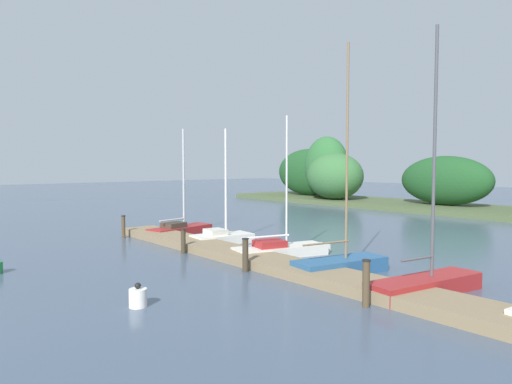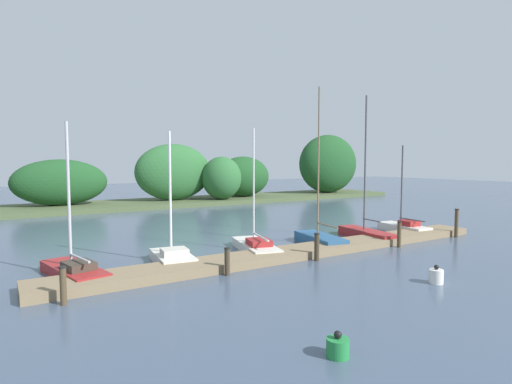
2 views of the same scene
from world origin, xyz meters
TOP-DOWN VIEW (x-y plane):
  - dock_pier at (0.00, 12.88)m, footprint 22.75×1.80m
  - sailboat_0 at (-9.56, 14.58)m, footprint 1.97×4.16m
  - sailboat_1 at (-5.72, 14.64)m, footprint 1.70×3.18m
  - sailboat_2 at (-1.57, 14.68)m, footprint 2.21×4.35m
  - sailboat_3 at (2.03, 14.29)m, footprint 1.80×3.80m
  - sailboat_4 at (5.33, 14.21)m, footprint 1.63×4.36m
  - mooring_piling_0 at (-10.26, 11.54)m, footprint 0.22×0.22m
  - mooring_piling_1 at (-4.64, 11.75)m, footprint 0.23×0.23m
  - mooring_piling_2 at (-0.30, 11.72)m, footprint 0.24×0.24m
  - mooring_piling_3 at (4.98, 11.66)m, footprint 0.23×0.23m
  - channel_buoy_0 at (1.07, 6.96)m, footprint 0.48×0.48m

SIDE VIEW (x-z plane):
  - dock_pier at x=0.00m, z-range 0.00..0.35m
  - channel_buoy_0 at x=1.07m, z-range -0.07..0.59m
  - sailboat_2 at x=-1.57m, z-range -2.62..3.19m
  - sailboat_0 at x=-9.56m, z-range -2.53..3.18m
  - sailboat_1 at x=-5.72m, z-range -2.43..3.08m
  - sailboat_3 at x=2.03m, z-range -3.65..4.35m
  - sailboat_4 at x=5.33m, z-range -3.56..4.28m
  - mooring_piling_1 at x=-4.64m, z-range 0.01..1.06m
  - mooring_piling_0 at x=-10.26m, z-range 0.01..1.17m
  - mooring_piling_2 at x=-0.30m, z-range 0.01..1.21m
  - mooring_piling_3 at x=4.98m, z-range 0.01..1.30m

